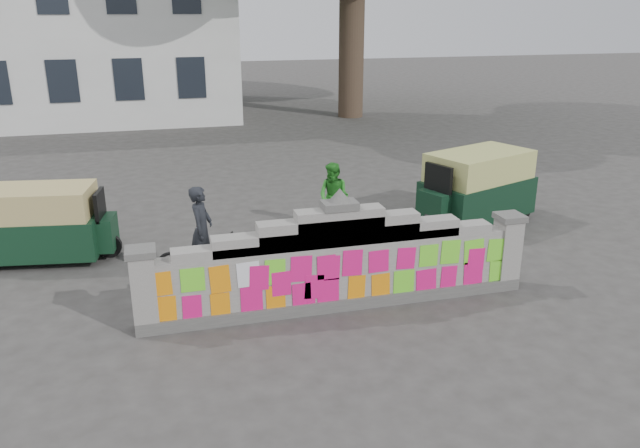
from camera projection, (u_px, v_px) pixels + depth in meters
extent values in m
plane|color=#383533|center=(338.00, 306.00, 10.21)|extent=(100.00, 100.00, 0.00)
cube|color=#4C4C49|center=(339.00, 301.00, 10.17)|extent=(6.40, 0.42, 0.20)
cube|color=gray|center=(339.00, 273.00, 10.01)|extent=(6.40, 0.32, 1.00)
cube|color=gray|center=(339.00, 240.00, 9.82)|extent=(5.20, 0.32, 0.14)
cube|color=gray|center=(339.00, 235.00, 9.80)|extent=(4.00, 0.32, 0.28)
cube|color=gray|center=(339.00, 231.00, 9.77)|extent=(2.60, 0.32, 0.44)
cube|color=gray|center=(339.00, 226.00, 9.75)|extent=(1.40, 0.32, 0.58)
cube|color=#4C4C49|center=(340.00, 205.00, 9.63)|extent=(0.55, 0.36, 0.12)
cone|color=#4C4C49|center=(340.00, 195.00, 9.58)|extent=(0.36, 0.36, 0.22)
cube|color=gray|center=(144.00, 293.00, 9.25)|extent=(0.36, 0.40, 1.24)
cube|color=#4C4C49|center=(140.00, 252.00, 9.04)|extent=(0.44, 0.44, 0.10)
cube|color=gray|center=(506.00, 253.00, 10.75)|extent=(0.36, 0.40, 1.24)
cube|color=#4C4C49|center=(510.00, 217.00, 10.53)|extent=(0.44, 0.44, 0.10)
cube|color=silver|center=(40.00, 23.00, 27.21)|extent=(16.00, 10.00, 8.00)
cylinder|color=#38281E|center=(351.00, 47.00, 27.12)|extent=(1.10, 1.10, 6.00)
imported|color=black|center=(204.00, 260.00, 10.92)|extent=(1.82, 1.18, 0.90)
imported|color=black|center=(203.00, 243.00, 10.82)|extent=(0.54, 0.65, 1.53)
imported|color=#288825|center=(334.00, 197.00, 13.50)|extent=(0.91, 0.92, 1.50)
cube|color=#10311D|center=(41.00, 235.00, 11.94)|extent=(2.39, 1.54, 0.75)
cube|color=tan|center=(35.00, 202.00, 11.73)|extent=(2.20, 1.46, 0.56)
cube|color=#10311D|center=(103.00, 232.00, 12.06)|extent=(0.56, 0.72, 0.65)
cube|color=black|center=(100.00, 205.00, 11.88)|extent=(0.17, 0.66, 0.56)
cylinder|color=black|center=(110.00, 246.00, 12.17)|extent=(0.48, 0.18, 0.47)
cylinder|color=black|center=(7.00, 241.00, 12.42)|extent=(0.48, 0.18, 0.47)
cube|color=black|center=(477.00, 197.00, 14.10)|extent=(2.83, 2.17, 0.84)
cube|color=tan|center=(480.00, 166.00, 13.86)|extent=(2.62, 2.05, 0.63)
cube|color=black|center=(436.00, 208.00, 13.36)|extent=(0.75, 0.87, 0.73)
cube|color=black|center=(438.00, 179.00, 13.16)|extent=(0.34, 0.71, 0.63)
cylinder|color=black|center=(432.00, 222.00, 13.41)|extent=(0.53, 0.31, 0.52)
cylinder|color=black|center=(483.00, 198.00, 15.16)|extent=(0.53, 0.31, 0.52)
cylinder|color=black|center=(523.00, 209.00, 14.29)|extent=(0.53, 0.31, 0.52)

